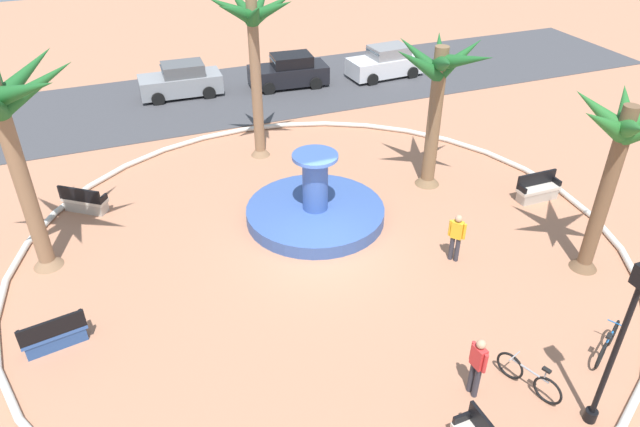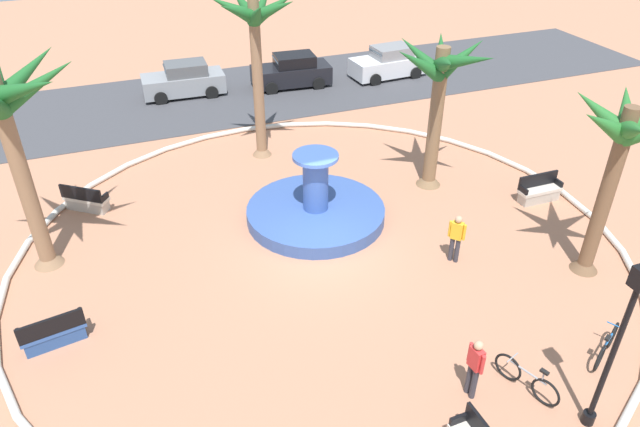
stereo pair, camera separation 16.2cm
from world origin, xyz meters
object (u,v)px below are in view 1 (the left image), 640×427
(bench_north, at_px, (55,336))
(parked_car_second, at_px, (289,72))
(lamppost, at_px, (622,334))
(parked_car_leftmost, at_px, (181,81))
(palm_tree_near_fountain, at_px, (254,33))
(bench_west, at_px, (85,202))
(palm_tree_far_side, at_px, (620,148))
(fountain, at_px, (315,210))
(person_pedestrian_stroll, at_px, (456,235))
(bench_east, at_px, (537,191))
(bicycle_red_frame, at_px, (529,377))
(palm_tree_mid_plaza, at_px, (438,84))
(parked_car_third, at_px, (386,63))
(palm_tree_by_curb, at_px, (2,115))
(bicycle_by_lamppost, at_px, (607,344))
(person_cyclist_helmet, at_px, (477,364))

(bench_north, relative_size, parked_car_second, 0.40)
(lamppost, bearing_deg, parked_car_leftmost, 102.09)
(bench_north, height_order, parked_car_second, parked_car_second)
(palm_tree_near_fountain, height_order, bench_west, palm_tree_near_fountain)
(palm_tree_far_side, bearing_deg, fountain, 140.29)
(bench_north, distance_m, person_pedestrian_stroll, 11.48)
(palm_tree_near_fountain, height_order, palm_tree_far_side, palm_tree_near_fountain)
(bench_east, relative_size, bicycle_red_frame, 0.98)
(fountain, distance_m, parked_car_second, 12.74)
(bicycle_red_frame, distance_m, person_pedestrian_stroll, 5.12)
(fountain, bearing_deg, palm_tree_mid_plaza, 8.34)
(bench_north, xyz_separation_m, person_pedestrian_stroll, (11.45, -0.60, 0.56))
(palm_tree_mid_plaza, height_order, parked_car_third, palm_tree_mid_plaza)
(palm_tree_near_fountain, relative_size, lamppost, 1.44)
(bench_east, distance_m, lamppost, 9.92)
(palm_tree_by_curb, relative_size, bicycle_by_lamppost, 4.18)
(person_cyclist_helmet, bearing_deg, bench_west, 124.32)
(bench_east, relative_size, parked_car_third, 0.39)
(palm_tree_far_side, height_order, person_cyclist_helmet, palm_tree_far_side)
(lamppost, relative_size, parked_car_leftmost, 1.11)
(palm_tree_by_curb, xyz_separation_m, palm_tree_far_side, (15.12, -6.08, -0.89))
(palm_tree_mid_plaza, height_order, bicycle_red_frame, palm_tree_mid_plaza)
(fountain, distance_m, palm_tree_by_curb, 9.68)
(parked_car_leftmost, bearing_deg, bench_west, -118.02)
(palm_tree_far_side, relative_size, parked_car_leftmost, 1.35)
(bicycle_by_lamppost, distance_m, person_cyclist_helmet, 3.85)
(person_cyclist_helmet, relative_size, person_pedestrian_stroll, 1.04)
(person_pedestrian_stroll, distance_m, parked_car_third, 16.40)
(bicycle_by_lamppost, relative_size, parked_car_second, 0.37)
(bicycle_red_frame, height_order, parked_car_second, parked_car_second)
(fountain, distance_m, person_cyclist_helmet, 8.36)
(palm_tree_near_fountain, distance_m, bicycle_by_lamppost, 15.33)
(palm_tree_by_curb, distance_m, palm_tree_mid_plaza, 13.34)
(person_cyclist_helmet, relative_size, parked_car_second, 0.41)
(parked_car_second, distance_m, parked_car_third, 5.34)
(parked_car_leftmost, bearing_deg, parked_car_second, -7.31)
(palm_tree_by_curb, relative_size, bicycle_red_frame, 3.90)
(lamppost, distance_m, bicycle_red_frame, 2.68)
(lamppost, bearing_deg, person_cyclist_helmet, 141.45)
(bench_north, relative_size, parked_car_third, 0.40)
(person_pedestrian_stroll, bearing_deg, bench_north, 177.01)
(palm_tree_by_curb, xyz_separation_m, bicycle_red_frame, (10.51, -9.27, -4.54))
(palm_tree_by_curb, bearing_deg, bicycle_red_frame, -41.41)
(person_cyclist_helmet, bearing_deg, bicycle_by_lamppost, -3.03)
(palm_tree_near_fountain, bearing_deg, bench_west, -164.75)
(fountain, relative_size, person_cyclist_helmet, 2.77)
(bicycle_red_frame, bearing_deg, bicycle_by_lamppost, 3.77)
(palm_tree_by_curb, height_order, parked_car_leftmost, palm_tree_by_curb)
(bench_north, xyz_separation_m, parked_car_second, (11.61, 15.41, 0.43))
(bench_east, height_order, person_cyclist_helmet, person_cyclist_helmet)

